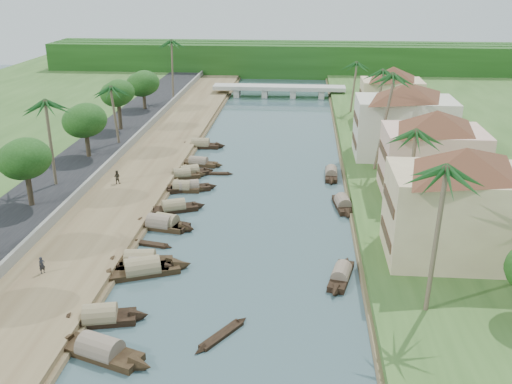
# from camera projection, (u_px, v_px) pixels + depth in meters

# --- Properties ---
(ground) EXTENTS (220.00, 220.00, 0.00)m
(ground) POSITION_uv_depth(u_px,v_px,m) (245.00, 250.00, 55.18)
(ground) COLOR #395156
(ground) RESTS_ON ground
(left_bank) EXTENTS (10.00, 180.00, 0.80)m
(left_bank) POSITION_uv_depth(u_px,v_px,m) (139.00, 173.00, 74.84)
(left_bank) COLOR brown
(left_bank) RESTS_ON ground
(right_bank) EXTENTS (16.00, 180.00, 1.20)m
(right_bank) POSITION_uv_depth(u_px,v_px,m) (410.00, 179.00, 72.06)
(right_bank) COLOR #2F5020
(right_bank) RESTS_ON ground
(road) EXTENTS (8.00, 180.00, 1.40)m
(road) POSITION_uv_depth(u_px,v_px,m) (76.00, 169.00, 75.39)
(road) COLOR black
(road) RESTS_ON ground
(retaining_wall) EXTENTS (0.40, 180.00, 1.10)m
(retaining_wall) POSITION_uv_depth(u_px,v_px,m) (107.00, 166.00, 74.82)
(retaining_wall) COLOR slate
(retaining_wall) RESTS_ON left_bank
(treeline) EXTENTS (120.00, 14.00, 8.00)m
(treeline) POSITION_uv_depth(u_px,v_px,m) (284.00, 59.00, 146.59)
(treeline) COLOR #173D10
(treeline) RESTS_ON ground
(bridge) EXTENTS (28.00, 4.00, 2.40)m
(bridge) POSITION_uv_depth(u_px,v_px,m) (279.00, 89.00, 121.42)
(bridge) COLOR #ABAAA0
(bridge) RESTS_ON ground
(building_near) EXTENTS (14.85, 14.85, 10.20)m
(building_near) POSITION_uv_depth(u_px,v_px,m) (459.00, 203.00, 49.53)
(building_near) COLOR beige
(building_near) RESTS_ON right_bank
(building_mid) EXTENTS (14.11, 14.11, 9.70)m
(building_mid) POSITION_uv_depth(u_px,v_px,m) (433.00, 152.00, 64.41)
(building_mid) COLOR beige
(building_mid) RESTS_ON right_bank
(building_far) EXTENTS (15.59, 15.59, 10.20)m
(building_far) POSITION_uv_depth(u_px,v_px,m) (404.00, 119.00, 77.39)
(building_far) COLOR beige
(building_far) RESTS_ON right_bank
(building_distant) EXTENTS (12.62, 12.62, 9.20)m
(building_distant) POSITION_uv_depth(u_px,v_px,m) (391.00, 94.00, 96.07)
(building_distant) COLOR beige
(building_distant) RESTS_ON right_bank
(sampan_0) EXTENTS (8.82, 4.58, 2.29)m
(sampan_0) POSITION_uv_depth(u_px,v_px,m) (100.00, 351.00, 39.85)
(sampan_0) COLOR black
(sampan_0) RESTS_ON ground
(sampan_1) EXTENTS (7.67, 3.33, 2.23)m
(sampan_1) POSITION_uv_depth(u_px,v_px,m) (101.00, 318.00, 43.68)
(sampan_1) COLOR black
(sampan_1) RESTS_ON ground
(sampan_2) EXTENTS (9.04, 5.10, 2.36)m
(sampan_2) POSITION_uv_depth(u_px,v_px,m) (143.00, 270.00, 50.62)
(sampan_2) COLOR black
(sampan_2) RESTS_ON ground
(sampan_3) EXTENTS (6.99, 2.00, 1.90)m
(sampan_3) POSITION_uv_depth(u_px,v_px,m) (142.00, 267.00, 51.08)
(sampan_3) COLOR black
(sampan_3) RESTS_ON ground
(sampan_4) EXTENTS (8.15, 2.58, 2.27)m
(sampan_4) POSITION_uv_depth(u_px,v_px,m) (140.00, 261.00, 52.10)
(sampan_4) COLOR black
(sampan_4) RESTS_ON ground
(sampan_5) EXTENTS (7.00, 3.61, 2.19)m
(sampan_5) POSITION_uv_depth(u_px,v_px,m) (166.00, 224.00, 59.87)
(sampan_5) COLOR black
(sampan_5) RESTS_ON ground
(sampan_6) EXTENTS (7.63, 3.11, 2.23)m
(sampan_6) POSITION_uv_depth(u_px,v_px,m) (160.00, 225.00, 59.67)
(sampan_6) COLOR black
(sampan_6) RESTS_ON ground
(sampan_7) EXTENTS (7.42, 4.25, 2.00)m
(sampan_7) POSITION_uv_depth(u_px,v_px,m) (174.00, 208.00, 63.89)
(sampan_7) COLOR black
(sampan_7) RESTS_ON ground
(sampan_8) EXTENTS (6.14, 1.81, 1.93)m
(sampan_8) POSITION_uv_depth(u_px,v_px,m) (182.00, 188.00, 69.75)
(sampan_8) COLOR black
(sampan_8) RESTS_ON ground
(sampan_9) EXTENTS (7.35, 3.60, 1.89)m
(sampan_9) POSITION_uv_depth(u_px,v_px,m) (189.00, 188.00, 69.88)
(sampan_9) COLOR black
(sampan_9) RESTS_ON ground
(sampan_10) EXTENTS (6.61, 3.43, 1.85)m
(sampan_10) POSITION_uv_depth(u_px,v_px,m) (182.00, 175.00, 74.05)
(sampan_10) COLOR black
(sampan_10) RESTS_ON ground
(sampan_11) EXTENTS (6.80, 4.41, 2.00)m
(sampan_11) POSITION_uv_depth(u_px,v_px,m) (190.00, 173.00, 75.06)
(sampan_11) COLOR black
(sampan_11) RESTS_ON ground
(sampan_12) EXTENTS (7.35, 2.46, 1.79)m
(sampan_12) POSITION_uv_depth(u_px,v_px,m) (199.00, 163.00, 78.87)
(sampan_12) COLOR black
(sampan_12) RESTS_ON ground
(sampan_13) EXTENTS (7.87, 2.04, 2.15)m
(sampan_13) POSITION_uv_depth(u_px,v_px,m) (201.00, 145.00, 86.90)
(sampan_13) COLOR black
(sampan_13) RESTS_ON ground
(sampan_14) EXTENTS (3.01, 7.38, 1.82)m
(sampan_14) POSITION_uv_depth(u_px,v_px,m) (341.00, 275.00, 49.80)
(sampan_14) COLOR black
(sampan_14) RESTS_ON ground
(sampan_15) EXTENTS (2.48, 7.33, 1.97)m
(sampan_15) POSITION_uv_depth(u_px,v_px,m) (343.00, 204.00, 64.90)
(sampan_15) COLOR black
(sampan_15) RESTS_ON ground
(sampan_16) EXTENTS (1.69, 7.43, 1.86)m
(sampan_16) POSITION_uv_depth(u_px,v_px,m) (331.00, 174.00, 74.63)
(sampan_16) COLOR black
(sampan_16) RESTS_ON ground
(canoe_0) EXTENTS (3.84, 5.33, 0.77)m
(canoe_0) POSITION_uv_depth(u_px,v_px,m) (222.00, 335.00, 42.10)
(canoe_0) COLOR black
(canoe_0) RESTS_ON ground
(canoe_1) EXTENTS (4.68, 1.73, 0.75)m
(canoe_1) POSITION_uv_depth(u_px,v_px,m) (151.00, 244.00, 56.05)
(canoe_1) COLOR black
(canoe_1) RESTS_ON ground
(canoe_2) EXTENTS (4.84, 0.86, 0.70)m
(canoe_2) POSITION_uv_depth(u_px,v_px,m) (215.00, 174.00, 75.56)
(canoe_2) COLOR black
(canoe_2) RESTS_ON ground
(palm_0) EXTENTS (3.20, 3.20, 12.91)m
(palm_0) POSITION_uv_depth(u_px,v_px,m) (444.00, 172.00, 39.29)
(palm_0) COLOR brown
(palm_0) RESTS_ON ground
(palm_1) EXTENTS (3.20, 3.20, 11.17)m
(palm_1) POSITION_uv_depth(u_px,v_px,m) (415.00, 134.00, 54.67)
(palm_1) COLOR brown
(palm_1) RESTS_ON ground
(palm_2) EXTENTS (3.20, 3.20, 13.71)m
(palm_2) POSITION_uv_depth(u_px,v_px,m) (384.00, 77.00, 69.61)
(palm_2) COLOR brown
(palm_2) RESTS_ON ground
(palm_3) EXTENTS (3.20, 3.20, 11.80)m
(palm_3) POSITION_uv_depth(u_px,v_px,m) (377.00, 72.00, 84.12)
(palm_3) COLOR brown
(palm_3) RESTS_ON ground
(palm_5) EXTENTS (3.20, 3.20, 11.54)m
(palm_5) POSITION_uv_depth(u_px,v_px,m) (45.00, 104.00, 64.64)
(palm_5) COLOR brown
(palm_5) RESTS_ON ground
(palm_6) EXTENTS (3.20, 3.20, 9.79)m
(palm_6) POSITION_uv_depth(u_px,v_px,m) (113.00, 89.00, 81.65)
(palm_6) COLOR brown
(palm_6) RESTS_ON ground
(palm_7) EXTENTS (3.20, 3.20, 10.39)m
(palm_7) POSITION_uv_depth(u_px,v_px,m) (354.00, 64.00, 100.70)
(palm_7) COLOR brown
(palm_7) RESTS_ON ground
(palm_8) EXTENTS (3.20, 3.20, 12.82)m
(palm_8) POSITION_uv_depth(u_px,v_px,m) (171.00, 42.00, 109.21)
(palm_8) COLOR brown
(palm_8) RESTS_ON ground
(tree_2) EXTENTS (5.17, 5.17, 7.39)m
(tree_2) POSITION_uv_depth(u_px,v_px,m) (25.00, 159.00, 60.29)
(tree_2) COLOR #4A3C2A
(tree_2) RESTS_ON ground
(tree_3) EXTENTS (5.37, 5.37, 7.24)m
(tree_3) POSITION_uv_depth(u_px,v_px,m) (85.00, 121.00, 76.63)
(tree_3) COLOR #4A3C2A
(tree_3) RESTS_ON ground
(tree_4) EXTENTS (4.80, 4.80, 7.78)m
(tree_4) POSITION_uv_depth(u_px,v_px,m) (118.00, 94.00, 89.84)
(tree_4) COLOR #4A3C2A
(tree_4) RESTS_ON ground
(tree_5) EXTENTS (5.38, 5.38, 6.83)m
(tree_5) POSITION_uv_depth(u_px,v_px,m) (143.00, 84.00, 103.88)
(tree_5) COLOR #4A3C2A
(tree_5) RESTS_ON ground
(tree_6) EXTENTS (4.63, 4.63, 6.58)m
(tree_6) POSITION_uv_depth(u_px,v_px,m) (437.00, 120.00, 79.61)
(tree_6) COLOR #4A3C2A
(tree_6) RESTS_ON ground
(person_near) EXTENTS (0.64, 0.66, 1.53)m
(person_near) POSITION_uv_depth(u_px,v_px,m) (42.00, 265.00, 49.07)
(person_near) COLOR #222329
(person_near) RESTS_ON left_bank
(person_far) EXTENTS (0.83, 0.65, 1.66)m
(person_far) POSITION_uv_depth(u_px,v_px,m) (117.00, 177.00, 69.85)
(person_far) COLOR #312C22
(person_far) RESTS_ON left_bank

